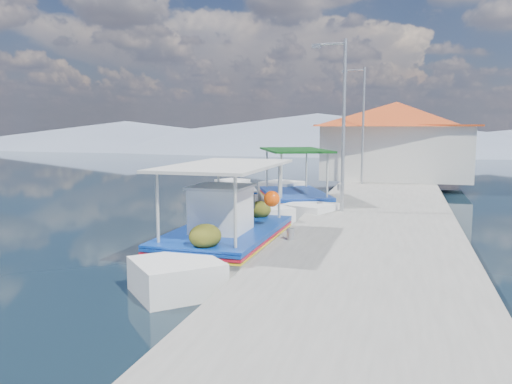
# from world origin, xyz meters

# --- Properties ---
(ground) EXTENTS (160.00, 160.00, 0.00)m
(ground) POSITION_xyz_m (0.00, 0.00, 0.00)
(ground) COLOR black
(ground) RESTS_ON ground
(quay) EXTENTS (5.00, 44.00, 0.50)m
(quay) POSITION_xyz_m (5.90, 6.00, 0.25)
(quay) COLOR #98958E
(quay) RESTS_ON ground
(bollards) EXTENTS (0.20, 17.20, 0.30)m
(bollards) POSITION_xyz_m (3.80, 5.25, 0.65)
(bollards) COLOR #A5A8AD
(bollards) RESTS_ON quay
(main_caique) EXTENTS (2.59, 8.57, 2.82)m
(main_caique) POSITION_xyz_m (2.17, -3.52, 0.54)
(main_caique) COLOR white
(main_caique) RESTS_ON ground
(caique_green_canopy) EXTENTS (4.23, 7.05, 2.87)m
(caique_green_canopy) POSITION_xyz_m (2.43, 4.45, 0.43)
(caique_green_canopy) COLOR white
(caique_green_canopy) RESTS_ON ground
(caique_blue_hull) EXTENTS (3.23, 5.81, 1.10)m
(caique_blue_hull) POSITION_xyz_m (-0.76, 6.14, 0.30)
(caique_blue_hull) COLOR white
(caique_blue_hull) RESTS_ON ground
(harbor_building) EXTENTS (10.49, 10.49, 4.40)m
(harbor_building) POSITION_xyz_m (6.20, 15.00, 2.78)
(harbor_building) COLOR silver
(harbor_building) RESTS_ON quay
(lamp_post_near) EXTENTS (1.21, 0.14, 6.00)m
(lamp_post_near) POSITION_xyz_m (4.51, 2.00, 3.85)
(lamp_post_near) COLOR #A5A8AD
(lamp_post_near) RESTS_ON quay
(lamp_post_far) EXTENTS (1.21, 0.14, 6.00)m
(lamp_post_far) POSITION_xyz_m (4.51, 11.00, 3.85)
(lamp_post_far) COLOR #A5A8AD
(lamp_post_far) RESTS_ON quay
(mountain_ridge) EXTENTS (171.40, 96.00, 5.50)m
(mountain_ridge) POSITION_xyz_m (6.54, 56.00, 2.04)
(mountain_ridge) COLOR gray
(mountain_ridge) RESTS_ON ground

